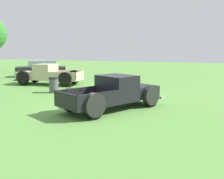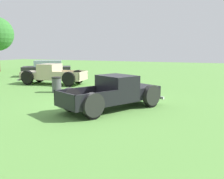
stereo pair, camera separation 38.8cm
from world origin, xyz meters
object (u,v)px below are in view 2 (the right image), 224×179
Objects in this scene: pickup_truck_foreground at (118,93)px; sedan_distant_a at (47,68)px; pickup_truck_behind_left at (49,74)px; trash_can at (57,85)px.

sedan_distant_a is at bearing 48.38° from pickup_truck_foreground.
trash_can is at bearing -137.54° from pickup_truck_behind_left.
pickup_truck_behind_left is 4.02m from trash_can.
sedan_distant_a is 9.81m from trash_can.
pickup_truck_foreground is 5.75m from trash_can.
pickup_truck_foreground is 1.08× the size of sedan_distant_a.
trash_can is at bearing -140.19° from sedan_distant_a.
pickup_truck_behind_left is at bearing 42.46° from trash_can.
sedan_distant_a is 5.08× the size of trash_can.
sedan_distant_a is (4.58, 3.57, 0.06)m from pickup_truck_behind_left.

